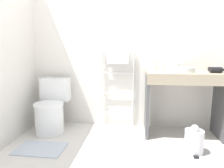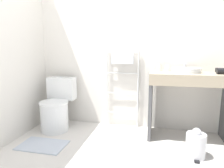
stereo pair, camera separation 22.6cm
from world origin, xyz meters
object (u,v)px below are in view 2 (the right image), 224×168
at_px(cup_near_wall, 159,67).
at_px(sink_basin, 186,70).
at_px(hair_dryer, 223,71).
at_px(trash_bin, 196,145).
at_px(cup_near_edge, 167,68).
at_px(toilet, 57,108).
at_px(towel_radiator, 122,73).

bearing_deg(cup_near_wall, sink_basin, -24.78).
distance_m(hair_dryer, trash_bin, 0.93).
bearing_deg(trash_bin, cup_near_edge, 116.21).
relative_size(sink_basin, hair_dryer, 1.92).
bearing_deg(toilet, trash_bin, -12.17).
bearing_deg(towel_radiator, toilet, -161.59).
bearing_deg(towel_radiator, cup_near_wall, -3.35).
relative_size(hair_dryer, trash_bin, 0.53).
height_order(toilet, cup_near_wall, cup_near_wall).
xyz_separation_m(cup_near_wall, trash_bin, (0.41, -0.67, -0.77)).
distance_m(towel_radiator, trash_bin, 1.34).
distance_m(cup_near_edge, trash_bin, 1.03).
bearing_deg(hair_dryer, toilet, -179.24).
height_order(toilet, cup_near_edge, cup_near_edge).
distance_m(sink_basin, trash_bin, 0.92).
relative_size(sink_basin, cup_near_edge, 4.12).
distance_m(toilet, hair_dryer, 2.25).
bearing_deg(trash_bin, hair_dryer, 52.51).
bearing_deg(toilet, towel_radiator, 18.41).
bearing_deg(cup_near_wall, trash_bin, -58.42).
distance_m(towel_radiator, cup_near_edge, 0.63).
xyz_separation_m(toilet, cup_near_wall, (1.43, 0.27, 0.60)).
xyz_separation_m(sink_basin, cup_near_edge, (-0.23, 0.11, 0.01)).
height_order(toilet, hair_dryer, hair_dryer).
bearing_deg(cup_near_edge, sink_basin, -24.50).
height_order(towel_radiator, trash_bin, towel_radiator).
relative_size(cup_near_edge, hair_dryer, 0.47).
bearing_deg(hair_dryer, sink_basin, 167.50).
distance_m(cup_near_wall, cup_near_edge, 0.12).
distance_m(towel_radiator, sink_basin, 0.88).
relative_size(cup_near_wall, cup_near_edge, 1.10).
distance_m(toilet, cup_near_edge, 1.66).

